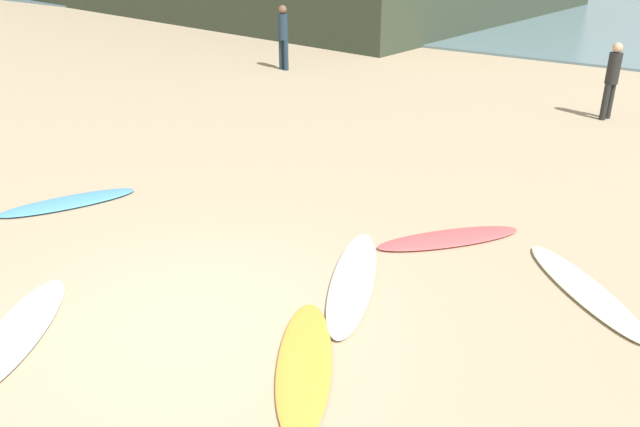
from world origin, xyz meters
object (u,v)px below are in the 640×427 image
surfboard_1 (449,238)px  beachgoer_near (612,77)px  surfboard_5 (585,289)px  surfboard_4 (353,280)px  surfboard_0 (304,363)px  surfboard_3 (18,331)px  surfboard_2 (68,202)px  beachgoer_mid (283,34)px

surfboard_1 → beachgoer_near: (0.45, 7.60, 0.91)m
surfboard_1 → surfboard_5: bearing=-151.2°
surfboard_5 → surfboard_4: bearing=162.7°
surfboard_1 → surfboard_0: bearing=128.6°
surfboard_3 → surfboard_5: 6.57m
surfboard_3 → surfboard_5: (4.92, 4.36, -0.00)m
surfboard_0 → beachgoer_near: (0.51, 11.05, 0.91)m
surfboard_2 → beachgoer_mid: (-3.14, 9.92, 1.01)m
beachgoer_near → surfboard_4: bearing=-167.4°
surfboard_1 → beachgoer_mid: (-8.67, 7.72, 1.01)m
surfboard_1 → surfboard_2: surfboard_2 is taller
beachgoer_near → surfboard_1: bearing=-164.9°
surfboard_0 → surfboard_1: bearing=-123.1°
beachgoer_near → beachgoer_mid: bearing=107.8°
surfboard_5 → beachgoer_mid: size_ratio=1.26×
surfboard_0 → beachgoer_near: beachgoer_near is taller
beachgoer_near → beachgoer_mid: beachgoer_mid is taller
surfboard_2 → surfboard_5: (7.47, 1.83, 0.00)m
beachgoer_near → surfboard_2: bearing=167.1°
surfboard_1 → surfboard_4: surfboard_4 is taller
surfboard_2 → surfboard_3: (2.55, -2.54, 0.01)m
surfboard_0 → beachgoer_mid: (-8.61, 11.17, 1.01)m
surfboard_5 → beachgoer_mid: (-10.61, 8.10, 1.00)m
surfboard_3 → beachgoer_mid: beachgoer_mid is taller
surfboard_2 → surfboard_3: size_ratio=0.95×
surfboard_0 → surfboard_2: surfboard_2 is taller
surfboard_5 → beachgoer_mid: beachgoer_mid is taller
surfboard_0 → beachgoer_near: 11.10m
surfboard_4 → surfboard_0: bearing=81.0°
surfboard_0 → surfboard_4: (-0.45, 1.69, 0.01)m
surfboard_2 → surfboard_3: bearing=-19.3°
surfboard_2 → surfboard_4: bearing=30.6°
surfboard_0 → surfboard_3: surfboard_3 is taller
surfboard_5 → beachgoer_mid: 13.38m
surfboard_3 → surfboard_1: bearing=-155.3°
surfboard_4 → surfboard_5: 2.82m
surfboard_5 → beachgoer_near: 8.16m
surfboard_1 → surfboard_4: size_ratio=0.83×
surfboard_0 → surfboard_1: (0.07, 3.45, -0.00)m
surfboard_1 → surfboard_3: (-2.98, -4.74, 0.01)m
surfboard_2 → surfboard_3: 3.60m
surfboard_1 → beachgoer_mid: beachgoer_mid is taller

